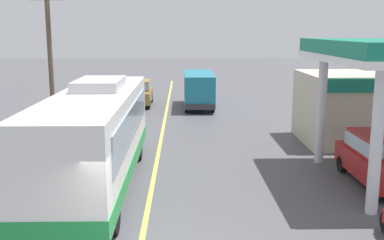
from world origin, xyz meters
name	(u,v)px	position (x,y,z in m)	size (l,w,h in m)	color
ground	(166,115)	(0.00, 20.00, 0.00)	(120.00, 120.00, 0.00)	#4C4C51
lane_divider_stripe	(163,131)	(0.00, 15.00, 0.00)	(0.16, 50.00, 0.01)	#D8CC4C
coach_bus_main	(96,139)	(-1.91, 6.12, 1.72)	(2.60, 11.04, 3.69)	white
car_at_pump	(378,156)	(8.02, 6.14, 1.01)	(1.70, 4.20, 1.82)	maroon
minibus_opposing_lane	(199,87)	(2.24, 22.74, 1.47)	(2.04, 6.13, 2.44)	teal
pedestrian_near_pump	(377,148)	(8.61, 7.58, 0.93)	(0.55, 0.22, 1.66)	#33333F
car_trailing_behind_bus	(140,92)	(-2.02, 23.76, 1.01)	(1.70, 4.20, 1.82)	olive
utility_pole_roadside	(50,60)	(-5.56, 13.95, 3.94)	(1.80, 0.24, 7.53)	brown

